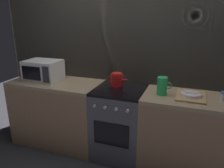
# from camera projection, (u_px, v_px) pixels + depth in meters

# --- Properties ---
(ground_plane) EXTENTS (8.00, 8.00, 0.00)m
(ground_plane) POSITION_uv_depth(u_px,v_px,m) (119.00, 153.00, 2.86)
(ground_plane) COLOR #2D2D33
(back_wall) EXTENTS (3.60, 0.05, 2.40)m
(back_wall) POSITION_uv_depth(u_px,v_px,m) (128.00, 59.00, 2.79)
(back_wall) COLOR #A39989
(back_wall) RESTS_ON ground_plane
(counter_left) EXTENTS (1.20, 0.60, 0.90)m
(counter_left) POSITION_uv_depth(u_px,v_px,m) (58.00, 112.00, 3.02)
(counter_left) COLOR #997251
(counter_left) RESTS_ON ground_plane
(stove_unit) EXTENTS (0.60, 0.63, 0.90)m
(stove_unit) POSITION_uv_depth(u_px,v_px,m) (119.00, 123.00, 2.72)
(stove_unit) COLOR #4C4C51
(stove_unit) RESTS_ON ground_plane
(counter_right) EXTENTS (1.20, 0.60, 0.90)m
(counter_right) POSITION_uv_depth(u_px,v_px,m) (196.00, 136.00, 2.43)
(counter_right) COLOR #997251
(counter_right) RESTS_ON ground_plane
(microwave) EXTENTS (0.46, 0.35, 0.27)m
(microwave) POSITION_uv_depth(u_px,v_px,m) (43.00, 70.00, 2.90)
(microwave) COLOR white
(microwave) RESTS_ON counter_left
(kettle) EXTENTS (0.28, 0.15, 0.17)m
(kettle) POSITION_uv_depth(u_px,v_px,m) (117.00, 80.00, 2.67)
(kettle) COLOR red
(kettle) RESTS_ON stove_unit
(pitcher) EXTENTS (0.16, 0.11, 0.20)m
(pitcher) POSITION_uv_depth(u_px,v_px,m) (162.00, 86.00, 2.37)
(pitcher) COLOR green
(pitcher) RESTS_ON counter_right
(dish_pile) EXTENTS (0.30, 0.40, 0.06)m
(dish_pile) POSITION_uv_depth(u_px,v_px,m) (191.00, 95.00, 2.33)
(dish_pile) COLOR tan
(dish_pile) RESTS_ON counter_right
(spice_jar) EXTENTS (0.08, 0.08, 0.10)m
(spice_jar) POSITION_uv_depth(u_px,v_px,m) (224.00, 97.00, 2.19)
(spice_jar) COLOR silver
(spice_jar) RESTS_ON counter_right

